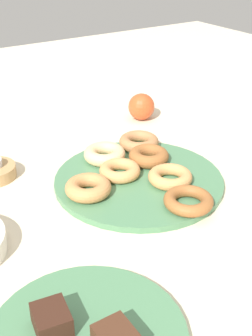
% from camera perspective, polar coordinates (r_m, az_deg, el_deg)
% --- Properties ---
extents(ground_plane, '(2.40, 2.40, 0.00)m').
position_cam_1_polar(ground_plane, '(0.87, 1.65, -1.90)').
color(ground_plane, beige).
extents(donut_plate, '(0.33, 0.33, 0.01)m').
position_cam_1_polar(donut_plate, '(0.87, 1.66, -1.56)').
color(donut_plate, '#4C7F56').
rests_on(donut_plate, ground_plane).
extents(donut_0, '(0.11, 0.11, 0.02)m').
position_cam_1_polar(donut_0, '(0.85, 5.72, -1.14)').
color(donut_0, tan).
rests_on(donut_0, donut_plate).
extents(donut_1, '(0.12, 0.12, 0.03)m').
position_cam_1_polar(donut_1, '(0.81, -4.80, -2.64)').
color(donut_1, '#C6844C').
rests_on(donut_1, donut_plate).
extents(donut_2, '(0.12, 0.12, 0.02)m').
position_cam_1_polar(donut_2, '(0.78, 8.06, -4.19)').
color(donut_2, '#995B2D').
rests_on(donut_2, donut_plate).
extents(donut_3, '(0.12, 0.12, 0.03)m').
position_cam_1_polar(donut_3, '(0.93, -2.77, 1.81)').
color(donut_3, '#EABC84').
rests_on(donut_3, donut_plate).
extents(donut_4, '(0.11, 0.11, 0.02)m').
position_cam_1_polar(donut_4, '(0.87, -0.80, -0.34)').
color(donut_4, tan).
rests_on(donut_4, donut_plate).
extents(donut_5, '(0.11, 0.11, 0.03)m').
position_cam_1_polar(donut_5, '(0.92, 2.96, 1.56)').
color(donut_5, '#995B2D').
rests_on(donut_5, donut_plate).
extents(donut_6, '(0.10, 0.10, 0.03)m').
position_cam_1_polar(donut_6, '(0.98, 1.68, 3.41)').
color(donut_6, '#B27547').
rests_on(donut_6, donut_plate).
extents(brownie_far, '(0.05, 0.05, 0.03)m').
position_cam_1_polar(brownie_far, '(0.57, -9.58, -18.79)').
color(brownie_far, '#381E14').
rests_on(brownie_far, cake_plate).
extents(apple, '(0.07, 0.07, 0.07)m').
position_cam_1_polar(apple, '(1.15, 2.00, 7.91)').
color(apple, '#CC4C23').
rests_on(apple, ground_plane).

